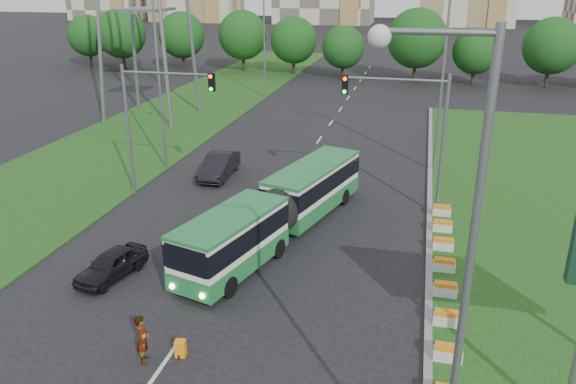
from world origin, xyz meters
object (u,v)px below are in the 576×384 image
(articulated_bus, at_px, (277,209))
(car_left_far, at_px, (219,166))
(shopping_trolley, at_px, (180,348))
(car_left_near, at_px, (111,264))
(traffic_mast_left, at_px, (151,111))
(traffic_mast_median, at_px, (414,122))
(pedestrian, at_px, (143,339))

(articulated_bus, distance_m, car_left_far, 10.28)
(shopping_trolley, bearing_deg, car_left_far, 96.59)
(articulated_bus, bearing_deg, car_left_near, -120.19)
(articulated_bus, relative_size, shopping_trolley, 23.86)
(traffic_mast_left, bearing_deg, traffic_mast_median, 3.77)
(pedestrian, bearing_deg, traffic_mast_left, 6.62)
(traffic_mast_left, bearing_deg, shopping_trolley, -61.60)
(shopping_trolley, bearing_deg, pedestrian, -163.21)
(car_left_near, distance_m, shopping_trolley, 7.02)
(articulated_bus, height_order, pedestrian, articulated_bus)
(traffic_mast_left, relative_size, shopping_trolley, 12.55)
(car_left_far, xyz_separation_m, shopping_trolley, (5.35, -18.68, -0.47))
(car_left_near, height_order, pedestrian, pedestrian)
(traffic_mast_median, relative_size, pedestrian, 4.31)
(shopping_trolley, bearing_deg, traffic_mast_median, 55.06)
(car_left_near, bearing_deg, traffic_mast_left, 117.33)
(traffic_mast_left, height_order, shopping_trolley, traffic_mast_left)
(articulated_bus, bearing_deg, pedestrian, -84.26)
(car_left_near, distance_m, car_left_far, 14.12)
(car_left_far, bearing_deg, traffic_mast_left, -121.76)
(shopping_trolley, bearing_deg, traffic_mast_left, 109.02)
(pedestrian, xyz_separation_m, shopping_trolley, (1.13, 0.56, -0.61))
(traffic_mast_left, xyz_separation_m, pedestrian, (6.66, -14.96, -4.42))
(traffic_mast_median, xyz_separation_m, pedestrian, (-8.50, -15.96, -4.42))
(traffic_mast_left, height_order, car_left_near, traffic_mast_left)
(shopping_trolley, bearing_deg, car_left_near, 130.02)
(traffic_mast_median, distance_m, shopping_trolley, 17.80)
(traffic_mast_median, height_order, articulated_bus, traffic_mast_median)
(articulated_bus, xyz_separation_m, shopping_trolley, (-0.84, -10.50, -1.22))
(car_left_near, distance_m, pedestrian, 6.62)
(articulated_bus, bearing_deg, shopping_trolley, -78.73)
(traffic_mast_left, bearing_deg, car_left_far, 60.19)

